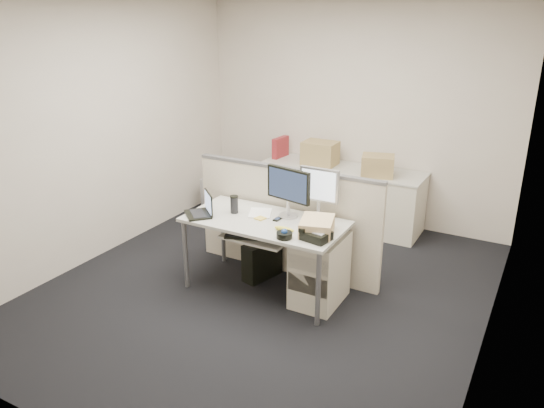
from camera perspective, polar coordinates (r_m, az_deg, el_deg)
The scene contains 28 objects.
floor at distance 5.26m, azimuth -0.72°, elevation -9.17°, with size 4.00×4.50×0.01m, color black.
wall_back at distance 6.74m, azimuth 8.82°, elevation 9.55°, with size 4.00×0.02×2.70m, color beige.
wall_front at distance 3.10m, azimuth -21.83°, elevation -4.67°, with size 4.00×0.02×2.70m, color beige.
wall_left at distance 5.96m, azimuth -17.92°, elevation 7.40°, with size 0.02×4.50×2.70m, color beige.
wall_right at distance 4.17m, azimuth 23.85°, elevation 1.34°, with size 0.02×4.50×2.70m, color beige.
desk at distance 4.96m, azimuth -0.76°, elevation -2.43°, with size 1.50×0.75×0.73m.
keyboard_tray at distance 4.84m, azimuth -1.81°, elevation -3.64°, with size 0.62×0.32×0.02m, color silver.
drawer_pedestal at distance 4.93m, azimuth 5.17°, elevation -7.06°, with size 0.40×0.55×0.65m, color beige.
cubicle_partition at distance 5.37m, azimuth 1.59°, elevation -1.94°, with size 2.00×0.06×1.10m, color beige.
back_counter at distance 6.71m, azimuth 7.41°, elevation 0.79°, with size 2.00×0.60×0.72m, color beige.
monitor_main at distance 4.94m, azimuth 1.77°, elevation 1.21°, with size 0.48×0.18×0.48m, color black.
monitor_small at distance 4.96m, azimuth 5.09°, elevation 1.18°, with size 0.38×0.19×0.47m, color #B7B7BC.
laptop at distance 5.06m, azimuth -8.03°, elevation -0.05°, with size 0.29×0.22×0.22m, color black.
trackball at distance 4.55m, azimuth 1.34°, elevation -3.37°, with size 0.14×0.14×0.05m, color black.
desk_phone at distance 4.53m, azimuth 4.74°, elevation -3.41°, with size 0.23×0.19×0.07m, color black.
paper_stack at distance 5.09m, azimuth -1.27°, elevation -0.98°, with size 0.21×0.26×0.01m, color white.
sticky_pad at distance 4.96m, azimuth -1.26°, elevation -1.55°, with size 0.09×0.09×0.01m, color yellow.
travel_mug at distance 5.09m, azimuth -4.08°, elevation -0.10°, with size 0.08×0.08×0.16m, color black.
banana at distance 4.68m, azimuth 1.32°, elevation -2.70°, with size 0.19×0.05×0.04m, color #FFE640.
cellphone at distance 4.94m, azimuth 0.58°, elevation -1.65°, with size 0.05×0.10×0.01m, color black.
manila_folders at distance 4.64m, azimuth 4.85°, elevation -2.40°, with size 0.28×0.35×0.13m, color tan.
keyboard at distance 4.82m, azimuth -2.57°, elevation -3.44°, with size 0.42×0.15×0.02m, color black.
pc_tower_desk at distance 5.38m, azimuth -1.08°, elevation -6.01°, with size 0.17×0.42×0.39m, color black.
pc_tower_spare_dark at distance 7.01m, azimuth -2.41°, elevation 0.53°, with size 0.18×0.45×0.42m, color black.
pc_tower_spare_silver at distance 7.25m, azimuth -6.00°, elevation 1.31°, with size 0.20×0.50×0.47m, color #B7B7BC.
cardboard_box_left at distance 6.66m, azimuth 5.19°, elevation 5.39°, with size 0.41×0.31×0.31m, color #A68855.
cardboard_box_right at distance 6.30m, azimuth 11.29°, elevation 3.98°, with size 0.37×0.29×0.27m, color #A68855.
red_binder at distance 6.98m, azimuth 0.91°, elevation 6.05°, with size 0.07×0.30×0.28m, color maroon.
Camera 1 is at (2.26, -3.98, 2.58)m, focal length 35.00 mm.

